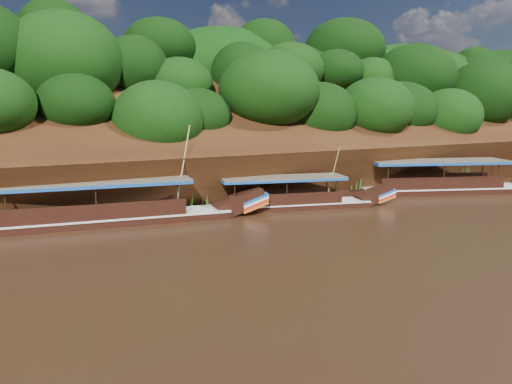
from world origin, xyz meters
TOP-DOWN VIEW (x-y plane):
  - ground at (0.00, 0.00)m, footprint 160.00×160.00m
  - riverbank at (-0.01, 22.73)m, footprint 120.00×30.06m
  - boat_0 at (14.98, 6.40)m, footprint 16.16×7.83m
  - boat_1 at (0.69, 7.29)m, footprint 12.77×4.96m
  - boat_2 at (-10.92, 8.62)m, footprint 16.81×4.59m
  - reeds at (-3.38, 9.48)m, footprint 48.85×2.46m

SIDE VIEW (x-z plane):
  - ground at x=0.00m, z-range 0.00..0.00m
  - boat_1 at x=0.69m, z-range -1.84..2.83m
  - boat_2 at x=-10.92m, z-range -2.52..3.71m
  - boat_0 at x=14.98m, z-range -3.08..4.29m
  - reeds at x=-3.38m, z-range -0.13..1.89m
  - riverbank at x=-0.01m, z-range -7.81..11.59m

